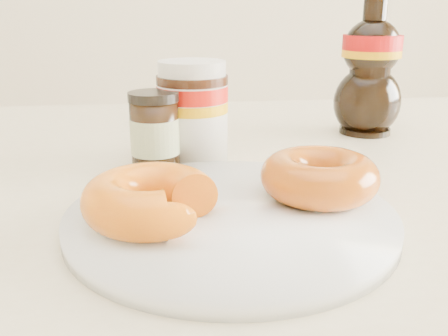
{
  "coord_description": "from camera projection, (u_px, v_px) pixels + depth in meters",
  "views": [
    {
      "loc": [
        -0.07,
        -0.41,
        0.93
      ],
      "look_at": [
        -0.02,
        0.03,
        0.79
      ],
      "focal_mm": 40.0,
      "sensor_mm": 36.0,
      "label": 1
    }
  ],
  "objects": [
    {
      "name": "dining_table",
      "position": [
        236.0,
        247.0,
        0.57
      ],
      "size": [
        1.4,
        0.9,
        0.75
      ],
      "color": "beige",
      "rests_on": "ground"
    },
    {
      "name": "plate",
      "position": [
        231.0,
        217.0,
        0.43
      ],
      "size": [
        0.28,
        0.28,
        0.01
      ],
      "color": "white",
      "rests_on": "dining_table"
    },
    {
      "name": "donut_bitten",
      "position": [
        151.0,
        199.0,
        0.4
      ],
      "size": [
        0.12,
        0.12,
        0.04
      ],
      "primitive_type": "torus",
      "rotation": [
        0.0,
        0.0,
        0.13
      ],
      "color": "orange",
      "rests_on": "plate"
    },
    {
      "name": "donut_whole",
      "position": [
        319.0,
        176.0,
        0.45
      ],
      "size": [
        0.11,
        0.11,
        0.04
      ],
      "primitive_type": "torus",
      "rotation": [
        0.0,
        0.0,
        -0.0
      ],
      "color": "#9C3D0A",
      "rests_on": "plate"
    },
    {
      "name": "nutella_jar",
      "position": [
        193.0,
        107.0,
        0.59
      ],
      "size": [
        0.08,
        0.08,
        0.12
      ],
      "rotation": [
        0.0,
        0.0,
        0.13
      ],
      "color": "white",
      "rests_on": "dining_table"
    },
    {
      "name": "syrup_bottle",
      "position": [
        370.0,
        68.0,
        0.71
      ],
      "size": [
        0.1,
        0.09,
        0.19
      ],
      "primitive_type": null,
      "rotation": [
        0.0,
        0.0,
        -0.09
      ],
      "color": "black",
      "rests_on": "dining_table"
    },
    {
      "name": "dark_jar",
      "position": [
        155.0,
        133.0,
        0.56
      ],
      "size": [
        0.06,
        0.06,
        0.09
      ],
      "rotation": [
        0.0,
        0.0,
        -0.43
      ],
      "color": "black",
      "rests_on": "dining_table"
    }
  ]
}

